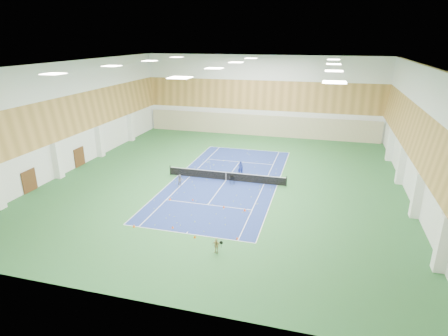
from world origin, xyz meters
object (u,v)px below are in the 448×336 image
object	(u,v)px
tennis_net	(226,175)
coach	(240,168)
ball_cart	(232,180)
child_apron	(216,246)
child_court	(180,180)

from	to	relation	value
tennis_net	coach	size ratio (longest dim) A/B	7.99
tennis_net	ball_cart	world-z (taller)	tennis_net
coach	child_apron	bearing A→B (deg)	80.50
coach	ball_cart	bearing A→B (deg)	69.65
tennis_net	coach	distance (m)	2.38
tennis_net	ball_cart	size ratio (longest dim) A/B	15.14
child_apron	ball_cart	distance (m)	13.17
tennis_net	child_court	bearing A→B (deg)	-145.84
tennis_net	coach	world-z (taller)	coach
child_court	child_apron	distance (m)	13.13
coach	child_court	world-z (taller)	coach
child_apron	coach	bearing A→B (deg)	104.45
tennis_net	child_apron	distance (m)	14.16
tennis_net	ball_cart	bearing A→B (deg)	-43.67
tennis_net	child_court	distance (m)	4.96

